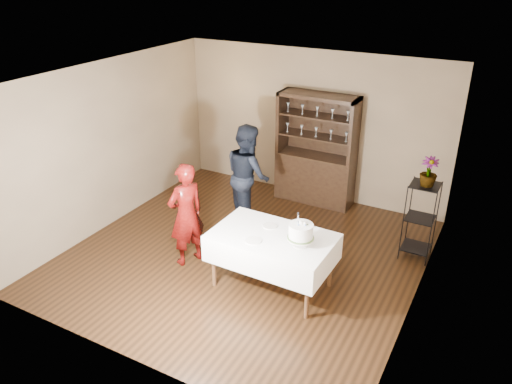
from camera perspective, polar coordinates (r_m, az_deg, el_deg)
floor at (r=7.67m, az=-1.26°, el=-7.16°), size 5.00×5.00×0.00m
ceiling at (r=6.61m, az=-1.49°, el=12.93°), size 5.00×5.00×0.00m
back_wall at (r=9.15m, az=6.45°, el=7.60°), size 5.00×0.02×2.70m
wall_left at (r=8.47m, az=-16.30°, el=5.24°), size 0.02×5.00×2.70m
wall_right at (r=6.30m, az=18.85°, el=-2.27°), size 0.02×5.00×2.70m
china_hutch at (r=9.10m, az=6.81°, el=2.87°), size 1.40×0.48×2.00m
plant_etagere at (r=7.70m, az=18.26°, el=-2.83°), size 0.42×0.42×1.20m
cake_table at (r=6.68m, az=1.87°, el=-6.37°), size 1.62×1.02×0.80m
woman at (r=7.20m, az=-7.98°, el=-2.55°), size 0.56×0.67×1.56m
man at (r=8.20m, az=-0.93°, el=1.96°), size 1.06×1.04×1.73m
cake at (r=6.29m, az=5.15°, el=-4.62°), size 0.37×0.37×0.48m
plate_near at (r=6.44m, az=-0.30°, el=-5.59°), size 0.22×0.22×0.01m
plate_far at (r=6.78m, az=1.61°, el=-3.89°), size 0.23×0.23×0.01m
potted_plant at (r=7.36m, az=19.14°, el=2.18°), size 0.27×0.27×0.43m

